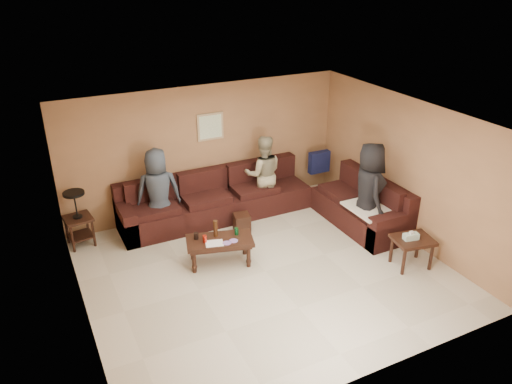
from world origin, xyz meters
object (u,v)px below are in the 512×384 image
person_left (158,192)px  coffee_table (219,243)px  end_table_left (78,218)px  sectional_sofa (267,205)px  waste_bin (242,223)px  person_right (369,191)px  person_middle (263,174)px  side_table_right (412,243)px

person_left → coffee_table: bearing=122.4°
end_table_left → person_left: (1.39, -0.19, 0.27)m
sectional_sofa → end_table_left: 3.39m
end_table_left → waste_bin: (2.72, -0.82, -0.36)m
person_left → person_right: person_right is taller
coffee_table → person_middle: (1.51, 1.40, 0.39)m
side_table_right → person_right: bearing=91.9°
end_table_left → waste_bin: 2.86m
waste_bin → person_left: (-1.33, 0.63, 0.64)m
side_table_right → waste_bin: size_ratio=2.06×
end_table_left → person_right: (4.66, -1.93, 0.35)m
side_table_right → person_right: 1.22m
person_left → person_middle: bearing=-169.9°
end_table_left → waste_bin: end_table_left is taller
waste_bin → person_left: size_ratio=0.21×
sectional_sofa → person_right: size_ratio=2.64×
sectional_sofa → person_left: person_left is taller
coffee_table → side_table_right: coffee_table is taller
coffee_table → waste_bin: coffee_table is taller
sectional_sofa → waste_bin: sectional_sofa is taller
person_left → side_table_right: bearing=149.8°
waste_bin → person_left: 1.61m
sectional_sofa → side_table_right: bearing=-60.4°
waste_bin → person_left: person_left is taller
end_table_left → person_middle: bearing=-3.5°
end_table_left → waste_bin: size_ratio=3.01×
sectional_sofa → person_middle: bearing=72.0°
person_left → person_middle: person_left is taller
coffee_table → waste_bin: (0.77, 0.80, -0.21)m
person_middle → coffee_table: bearing=62.0°
side_table_right → sectional_sofa: bearing=119.6°
coffee_table → person_right: 2.77m
coffee_table → person_right: bearing=-6.6°
sectional_sofa → end_table_left: end_table_left is taller
waste_bin → coffee_table: bearing=-134.0°
person_middle → side_table_right: bearing=132.6°
end_table_left → side_table_right: bearing=-33.1°
coffee_table → person_right: person_right is taller
end_table_left → side_table_right: 5.61m
side_table_right → coffee_table: bearing=152.1°
person_middle → person_right: person_right is taller
end_table_left → person_middle: size_ratio=0.66×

